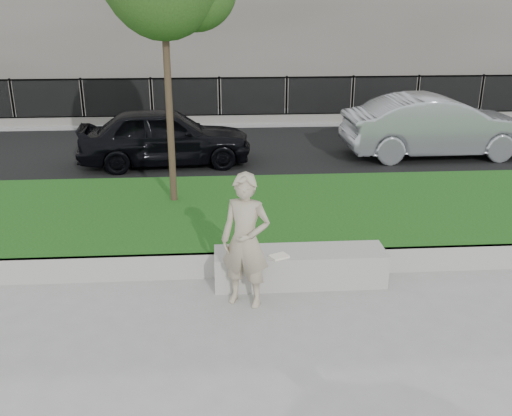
{
  "coord_description": "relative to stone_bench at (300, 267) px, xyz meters",
  "views": [
    {
      "loc": [
        -0.72,
        -6.72,
        3.96
      ],
      "look_at": [
        -0.16,
        1.2,
        1.05
      ],
      "focal_mm": 40.0,
      "sensor_mm": 36.0,
      "label": 1
    }
  ],
  "objects": [
    {
      "name": "ground",
      "position": [
        -0.45,
        -0.8,
        -0.26
      ],
      "size": [
        90.0,
        90.0,
        0.0
      ],
      "primitive_type": "plane",
      "color": "gray",
      "rests_on": "ground"
    },
    {
      "name": "grass_bank",
      "position": [
        -0.45,
        2.2,
        -0.06
      ],
      "size": [
        34.0,
        4.0,
        0.4
      ],
      "primitive_type": "cube",
      "color": "#0D330C",
      "rests_on": "ground"
    },
    {
      "name": "grass_kerb",
      "position": [
        -0.45,
        0.24,
        -0.06
      ],
      "size": [
        34.0,
        0.08,
        0.4
      ],
      "primitive_type": "cube",
      "color": "#A19F96",
      "rests_on": "ground"
    },
    {
      "name": "street",
      "position": [
        -0.45,
        7.7,
        -0.24
      ],
      "size": [
        34.0,
        7.0,
        0.04
      ],
      "primitive_type": "cube",
      "color": "black",
      "rests_on": "ground"
    },
    {
      "name": "far_pavement",
      "position": [
        -0.45,
        12.2,
        -0.2
      ],
      "size": [
        34.0,
        3.0,
        0.12
      ],
      "primitive_type": "cube",
      "color": "gray",
      "rests_on": "ground"
    },
    {
      "name": "iron_fence",
      "position": [
        -0.45,
        11.2,
        0.29
      ],
      "size": [
        32.0,
        0.3,
        1.5
      ],
      "color": "slate",
      "rests_on": "far_pavement"
    },
    {
      "name": "stone_bench",
      "position": [
        0.0,
        0.0,
        0.0
      ],
      "size": [
        2.5,
        0.63,
        0.51
      ],
      "primitive_type": "cube",
      "color": "#A19F96",
      "rests_on": "ground"
    },
    {
      "name": "man",
      "position": [
        -0.82,
        -0.55,
        0.68
      ],
      "size": [
        0.8,
        0.67,
        1.86
      ],
      "primitive_type": "imported",
      "rotation": [
        0.0,
        0.0,
        -0.39
      ],
      "color": "tan",
      "rests_on": "ground"
    },
    {
      "name": "book",
      "position": [
        -0.33,
        -0.2,
        0.27
      ],
      "size": [
        0.31,
        0.28,
        0.03
      ],
      "primitive_type": "cube",
      "rotation": [
        0.0,
        0.0,
        0.47
      ],
      "color": "white",
      "rests_on": "stone_bench"
    },
    {
      "name": "car_dark",
      "position": [
        -2.46,
        6.5,
        0.5
      ],
      "size": [
        4.35,
        2.03,
        1.44
      ],
      "primitive_type": "imported",
      "rotation": [
        0.0,
        0.0,
        1.65
      ],
      "color": "black",
      "rests_on": "street"
    },
    {
      "name": "car_silver",
      "position": [
        4.59,
        6.82,
        0.58
      ],
      "size": [
        4.9,
        1.81,
        1.6
      ],
      "primitive_type": "imported",
      "rotation": [
        0.0,
        0.0,
        1.59
      ],
      "color": "#9C9FA5",
      "rests_on": "street"
    }
  ]
}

